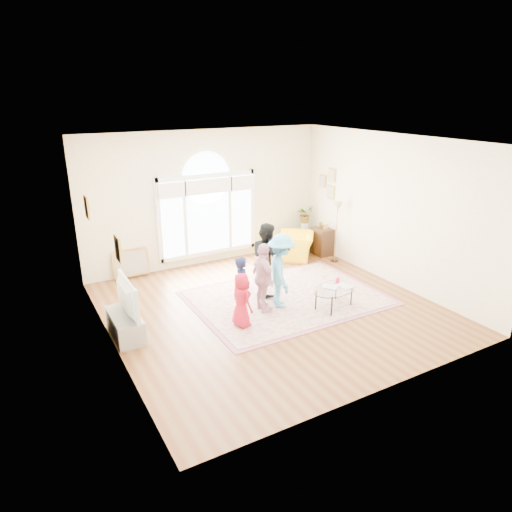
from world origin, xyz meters
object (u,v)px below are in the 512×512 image
coffee_table (334,289)px  armchair (296,246)px  area_rug (287,298)px  television (123,298)px  tv_console (125,325)px

coffee_table → armchair: size_ratio=1.17×
area_rug → armchair: armchair is taller
television → armchair: television is taller
area_rug → tv_console: 3.27m
tv_console → coffee_table: 3.93m
coffee_table → area_rug: bearing=108.9°
television → coffee_table: 3.93m
area_rug → tv_console: bearing=178.6°
tv_console → armchair: (4.78, 1.85, 0.11)m
armchair → tv_console: bearing=-30.5°
area_rug → coffee_table: coffee_table is taller
television → armchair: 5.13m
tv_console → coffee_table: size_ratio=0.86×
area_rug → armchair: size_ratio=3.63×
tv_console → television: size_ratio=0.92×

